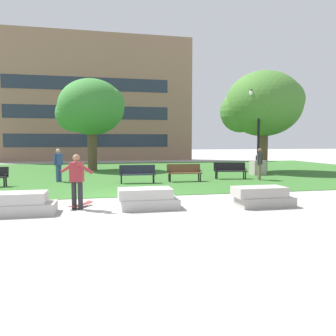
{
  "coord_description": "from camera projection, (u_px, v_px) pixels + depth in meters",
  "views": [
    {
      "loc": [
        -0.89,
        -12.26,
        2.1
      ],
      "look_at": [
        1.38,
        -1.4,
        1.2
      ],
      "focal_mm": 35.0,
      "sensor_mm": 36.0,
      "label": 1
    }
  ],
  "objects": [
    {
      "name": "park_bench_near_right",
      "position": [
        230.0,
        169.0,
        18.29
      ],
      "size": [
        1.85,
        0.75,
        0.9
      ],
      "color": "black",
      "rests_on": "grass_lawn"
    },
    {
      "name": "tree_near_right",
      "position": [
        263.0,
        105.0,
        22.19
      ],
      "size": [
        5.42,
        5.16,
        6.82
      ],
      "color": "brown",
      "rests_on": "grass_lawn"
    },
    {
      "name": "park_bench_far_left",
      "position": [
        137.0,
        173.0,
        16.39
      ],
      "size": [
        1.83,
        0.67,
        0.9
      ],
      "color": "#1E232D",
      "rests_on": "grass_lawn"
    },
    {
      "name": "concrete_block_center",
      "position": [
        20.0,
        204.0,
        9.44
      ],
      "size": [
        1.91,
        0.9,
        0.64
      ],
      "color": "#BCB7B2",
      "rests_on": "ground"
    },
    {
      "name": "person_bystander_far_lawn",
      "position": [
        58.0,
        163.0,
        16.88
      ],
      "size": [
        0.46,
        0.56,
        1.71
      ],
      "color": "#384C7A",
      "rests_on": "grass_lawn"
    },
    {
      "name": "person_bystander_near_lawn",
      "position": [
        260.0,
        162.0,
        17.66
      ],
      "size": [
        0.34,
        0.62,
        1.71
      ],
      "color": "brown",
      "rests_on": "grass_lawn"
    },
    {
      "name": "building_facade_distant",
      "position": [
        89.0,
        97.0,
        35.26
      ],
      "size": [
        22.89,
        1.03,
        13.71
      ],
      "color": "#8E6B56",
      "rests_on": "ground"
    },
    {
      "name": "lamp_post_left",
      "position": [
        258.0,
        158.0,
        20.5
      ],
      "size": [
        1.32,
        0.8,
        5.31
      ],
      "color": "gray",
      "rests_on": "grass_lawn"
    },
    {
      "name": "person_skateboarder",
      "position": [
        77.0,
        178.0,
        10.08
      ],
      "size": [
        1.03,
        0.8,
        1.71
      ],
      "color": "#28282D",
      "rests_on": "ground"
    },
    {
      "name": "ground_plane",
      "position": [
        125.0,
        197.0,
        12.32
      ],
      "size": [
        140.0,
        140.0,
        0.0
      ],
      "primitive_type": "plane",
      "color": "#A3A09B"
    },
    {
      "name": "skateboard",
      "position": [
        81.0,
        205.0,
        10.43
      ],
      "size": [
        0.74,
        0.96,
        0.14
      ],
      "color": "maroon",
      "rests_on": "ground"
    },
    {
      "name": "park_bench_far_right",
      "position": [
        184.0,
        171.0,
        17.09
      ],
      "size": [
        1.81,
        0.57,
        0.9
      ],
      "color": "brown",
      "rests_on": "grass_lawn"
    },
    {
      "name": "grass_lawn",
      "position": [
        114.0,
        172.0,
        22.07
      ],
      "size": [
        40.0,
        20.0,
        0.02
      ],
      "primitive_type": "cube",
      "color": "#336628",
      "rests_on": "ground"
    },
    {
      "name": "concrete_block_right",
      "position": [
        262.0,
        197.0,
        10.62
      ],
      "size": [
        1.92,
        0.9,
        0.64
      ],
      "color": "#9E9991",
      "rests_on": "ground"
    },
    {
      "name": "concrete_block_left",
      "position": [
        148.0,
        199.0,
        10.27
      ],
      "size": [
        1.88,
        0.9,
        0.64
      ],
      "color": "#BCB7B2",
      "rests_on": "ground"
    },
    {
      "name": "tree_far_right",
      "position": [
        91.0,
        108.0,
        23.55
      ],
      "size": [
        4.95,
        4.72,
        6.56
      ],
      "color": "brown",
      "rests_on": "grass_lawn"
    }
  ]
}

